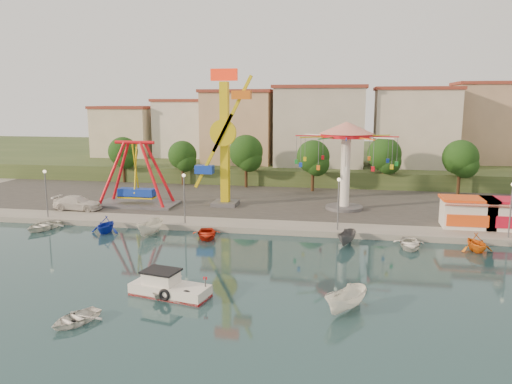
% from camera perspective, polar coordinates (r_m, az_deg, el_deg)
% --- Properties ---
extents(ground, '(200.00, 200.00, 0.00)m').
position_cam_1_polar(ground, '(39.61, -2.95, -9.35)').
color(ground, '#143138').
rests_on(ground, ground).
extents(quay_deck, '(200.00, 100.00, 0.60)m').
position_cam_1_polar(quay_deck, '(99.50, 5.27, 2.80)').
color(quay_deck, '#9E998E').
rests_on(quay_deck, ground).
extents(asphalt_pad, '(90.00, 28.00, 0.01)m').
position_cam_1_polar(asphalt_pad, '(68.03, 2.85, -0.43)').
color(asphalt_pad, '#4C4944').
rests_on(asphalt_pad, quay_deck).
extents(hill_terrace, '(200.00, 60.00, 3.00)m').
position_cam_1_polar(hill_terrace, '(104.30, 5.53, 3.81)').
color(hill_terrace, '#384C26').
rests_on(hill_terrace, ground).
extents(pirate_ship_ride, '(10.00, 5.00, 8.00)m').
position_cam_1_polar(pirate_ship_ride, '(62.96, -13.56, 1.90)').
color(pirate_ship_ride, '#59595E').
rests_on(pirate_ship_ride, quay_deck).
extents(kamikaze_tower, '(5.24, 3.10, 16.50)m').
position_cam_1_polar(kamikaze_tower, '(60.46, -3.42, 5.80)').
color(kamikaze_tower, '#59595E').
rests_on(kamikaze_tower, quay_deck).
extents(wave_swinger, '(11.60, 11.60, 10.40)m').
position_cam_1_polar(wave_swinger, '(59.39, 10.26, 5.23)').
color(wave_swinger, '#59595E').
rests_on(wave_swinger, quay_deck).
extents(booth_left, '(5.40, 3.78, 3.08)m').
position_cam_1_polar(booth_left, '(55.32, 23.03, -2.14)').
color(booth_left, white).
rests_on(booth_left, quay_deck).
extents(booth_mid, '(5.40, 3.78, 3.08)m').
position_cam_1_polar(booth_mid, '(56.35, 27.01, -2.23)').
color(booth_mid, white).
rests_on(booth_mid, quay_deck).
extents(lamp_post_0, '(0.14, 0.14, 5.00)m').
position_cam_1_polar(lamp_post_0, '(59.99, -22.84, -0.29)').
color(lamp_post_0, '#59595E').
rests_on(lamp_post_0, quay_deck).
extents(lamp_post_1, '(0.14, 0.14, 5.00)m').
position_cam_1_polar(lamp_post_1, '(53.01, -8.18, -0.89)').
color(lamp_post_1, '#59595E').
rests_on(lamp_post_1, quay_deck).
extents(lamp_post_2, '(0.14, 0.14, 5.00)m').
position_cam_1_polar(lamp_post_2, '(50.32, 9.37, -1.52)').
color(lamp_post_2, '#59595E').
rests_on(lamp_post_2, quay_deck).
extents(lamp_post_3, '(0.14, 0.14, 5.00)m').
position_cam_1_polar(lamp_post_3, '(52.60, 27.08, -2.02)').
color(lamp_post_3, '#59595E').
rests_on(lamp_post_3, quay_deck).
extents(tree_0, '(4.60, 4.60, 7.19)m').
position_cam_1_polar(tree_0, '(81.41, -14.95, 4.47)').
color(tree_0, '#382314').
rests_on(tree_0, quay_deck).
extents(tree_1, '(4.35, 4.35, 6.80)m').
position_cam_1_polar(tree_1, '(77.02, -8.41, 4.19)').
color(tree_1, '#382314').
rests_on(tree_1, quay_deck).
extents(tree_2, '(5.02, 5.02, 7.85)m').
position_cam_1_polar(tree_2, '(73.92, -1.15, 4.61)').
color(tree_2, '#382314').
rests_on(tree_2, quay_deck).
extents(tree_3, '(4.68, 4.68, 7.32)m').
position_cam_1_polar(tree_3, '(71.21, 6.55, 4.02)').
color(tree_3, '#382314').
rests_on(tree_3, quay_deck).
extents(tree_4, '(4.86, 4.86, 7.60)m').
position_cam_1_polar(tree_4, '(74.20, 14.45, 4.17)').
color(tree_4, '#382314').
rests_on(tree_4, quay_deck).
extents(tree_5, '(4.83, 4.83, 7.54)m').
position_cam_1_polar(tree_5, '(73.81, 22.33, 3.66)').
color(tree_5, '#382314').
rests_on(tree_5, quay_deck).
extents(building_0, '(9.26, 9.53, 11.87)m').
position_cam_1_polar(building_0, '(92.54, -16.82, 7.21)').
color(building_0, beige).
rests_on(building_0, hill_terrace).
extents(building_1, '(12.33, 9.01, 8.63)m').
position_cam_1_polar(building_1, '(92.83, -8.58, 6.54)').
color(building_1, silver).
rests_on(building_1, hill_terrace).
extents(building_2, '(11.95, 9.28, 11.23)m').
position_cam_1_polar(building_2, '(89.94, -0.47, 7.36)').
color(building_2, tan).
rests_on(building_2, hill_terrace).
extents(building_3, '(12.59, 10.50, 9.20)m').
position_cam_1_polar(building_3, '(85.31, 8.32, 6.41)').
color(building_3, beige).
rests_on(building_3, hill_terrace).
extents(building_4, '(10.75, 9.23, 9.24)m').
position_cam_1_polar(building_4, '(89.26, 17.13, 6.24)').
color(building_4, beige).
rests_on(building_4, hill_terrace).
extents(building_5, '(12.77, 10.96, 11.21)m').
position_cam_1_polar(building_5, '(89.90, 25.79, 6.33)').
color(building_5, tan).
rests_on(building_5, hill_terrace).
extents(cabin_motorboat, '(5.85, 3.18, 1.95)m').
position_cam_1_polar(cabin_motorboat, '(35.83, -10.01, -10.79)').
color(cabin_motorboat, white).
rests_on(cabin_motorboat, ground).
extents(rowboat_a, '(3.04, 4.20, 0.86)m').
position_cam_1_polar(rowboat_a, '(36.52, -10.41, -10.54)').
color(rowboat_a, silver).
rests_on(rowboat_a, ground).
extents(rowboat_b, '(3.44, 3.93, 0.68)m').
position_cam_1_polar(rowboat_b, '(33.17, -19.98, -13.41)').
color(rowboat_b, white).
rests_on(rowboat_b, ground).
extents(skiff, '(3.45, 4.21, 1.56)m').
position_cam_1_polar(skiff, '(33.12, 10.27, -12.13)').
color(skiff, white).
rests_on(skiff, ground).
extents(van, '(5.71, 2.33, 1.66)m').
position_cam_1_polar(van, '(62.81, -19.71, -1.18)').
color(van, silver).
rests_on(van, quay_deck).
extents(moored_boat_0, '(3.83, 4.76, 0.88)m').
position_cam_1_polar(moored_boat_0, '(57.14, -23.19, -3.55)').
color(moored_boat_0, silver).
rests_on(moored_boat_0, ground).
extents(moored_boat_1, '(2.90, 3.35, 1.75)m').
position_cam_1_polar(moored_boat_1, '(53.47, -16.82, -3.58)').
color(moored_boat_1, '#152DB9').
rests_on(moored_boat_1, ground).
extents(moored_boat_2, '(2.25, 4.26, 1.56)m').
position_cam_1_polar(moored_boat_2, '(51.49, -12.00, -3.99)').
color(moored_boat_2, silver).
rests_on(moored_boat_2, ground).
extents(moored_boat_3, '(3.82, 4.58, 0.82)m').
position_cam_1_polar(moored_boat_3, '(49.69, -5.67, -4.78)').
color(moored_boat_3, red).
rests_on(moored_boat_3, ground).
extents(moored_boat_5, '(2.25, 3.75, 1.36)m').
position_cam_1_polar(moored_boat_5, '(47.78, 10.35, -5.19)').
color(moored_boat_5, '#59595E').
rests_on(moored_boat_5, ground).
extents(moored_boat_6, '(3.02, 4.10, 0.82)m').
position_cam_1_polar(moored_boat_6, '(48.22, 17.16, -5.67)').
color(moored_boat_6, white).
rests_on(moored_boat_6, ground).
extents(moored_boat_7, '(3.50, 3.80, 1.67)m').
position_cam_1_polar(moored_boat_7, '(49.16, 23.89, -5.29)').
color(moored_boat_7, orange).
rests_on(moored_boat_7, ground).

